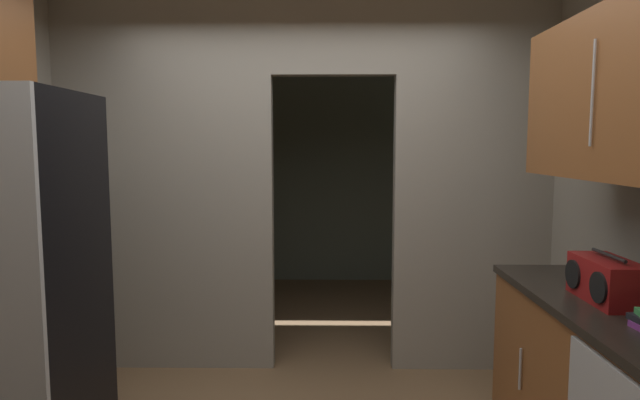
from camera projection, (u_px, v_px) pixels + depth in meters
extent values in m
cube|color=#9E998C|center=(166.00, 180.00, 3.90)|extent=(1.55, 0.12, 2.79)
cube|color=#9E998C|center=(472.00, 180.00, 3.87)|extent=(1.13, 0.12, 2.79)
cube|color=#9E998C|center=(334.00, 29.00, 3.77)|extent=(0.88, 0.12, 0.65)
cube|color=gray|center=(313.00, 166.00, 6.49)|extent=(3.56, 0.10, 2.79)
cube|color=gray|center=(132.00, 171.00, 5.21)|extent=(0.10, 2.62, 2.79)
cube|color=gray|center=(489.00, 171.00, 5.16)|extent=(0.10, 2.62, 2.79)
cube|color=black|center=(6.00, 292.00, 2.56)|extent=(0.76, 0.69, 1.90)
cube|color=black|center=(623.00, 312.00, 2.36)|extent=(0.62, 1.68, 0.04)
cylinder|color=#B7BABC|center=(520.00, 369.00, 2.77)|extent=(0.01, 0.01, 0.22)
cube|color=brown|center=(636.00, 93.00, 2.26)|extent=(0.34, 1.51, 0.75)
cylinder|color=#B7BABC|center=(593.00, 93.00, 2.26)|extent=(0.01, 0.01, 0.45)
cube|color=maroon|center=(607.00, 281.00, 2.43)|extent=(0.19, 0.40, 0.20)
cylinder|color=#262626|center=(609.00, 255.00, 2.42)|extent=(0.02, 0.28, 0.02)
cylinder|color=black|center=(598.00, 288.00, 2.31)|extent=(0.01, 0.14, 0.14)
cylinder|color=black|center=(573.00, 274.00, 2.55)|extent=(0.01, 0.14, 0.14)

